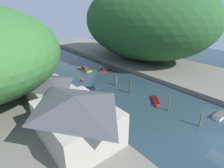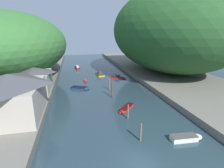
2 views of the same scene
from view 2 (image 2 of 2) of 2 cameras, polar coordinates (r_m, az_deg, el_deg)
water_surface at (r=46.08m, az=-4.33°, el=0.06°), size 130.00×130.00×0.00m
left_bank at (r=48.20m, az=-31.24°, el=-0.93°), size 22.00×120.00×1.11m
right_bank at (r=53.54m, az=19.71°, el=2.07°), size 22.00×120.00×1.11m
hillside_left at (r=55.61m, az=-30.90°, el=10.96°), size 30.67×42.93×17.46m
hillside_right at (r=57.30m, az=19.03°, el=16.27°), size 34.05×47.67×25.04m
waterfront_building at (r=29.27m, az=-30.31°, el=-3.01°), size 9.03×11.77×6.32m
boathouse_shed at (r=40.11m, az=-24.20°, el=1.62°), size 6.91×9.81×5.05m
boat_open_rowboat at (r=42.35m, az=-10.12°, el=-1.32°), size 4.83×3.76×0.47m
boat_red_skiff at (r=30.91m, az=4.47°, el=-8.00°), size 3.86×4.22×0.44m
boat_near_quay at (r=24.80m, az=23.44°, el=-15.75°), size 4.17×1.52×0.66m
boat_moored_right at (r=55.87m, az=-4.12°, el=3.38°), size 2.33×6.15×1.23m
boat_small_dinghy at (r=66.88m, az=-11.36°, el=5.29°), size 2.09×6.26×1.24m
boat_yellow_tender at (r=51.45m, az=2.14°, el=2.19°), size 4.63×4.04×0.98m
mooring_post_nearest at (r=22.54m, az=9.37°, el=-15.26°), size 0.26×0.26×2.43m
mooring_post_second at (r=27.50m, az=5.25°, el=-8.97°), size 0.24×0.24×2.41m
mooring_post_fourth at (r=35.88m, az=0.06°, el=-1.90°), size 0.31×0.31×3.34m
mooring_post_farthest at (r=40.95m, az=-0.91°, el=-0.15°), size 0.31×0.31×2.54m
channel_buoy_near at (r=47.90m, az=-8.72°, el=1.10°), size 0.77×0.77×1.15m
person_on_quay at (r=34.98m, az=-21.78°, el=-2.91°), size 0.26×0.40×1.69m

